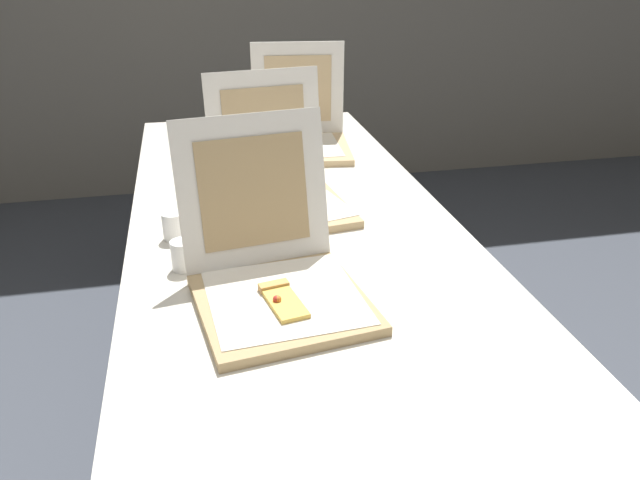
% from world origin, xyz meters
% --- Properties ---
extents(table, '(0.88, 2.38, 0.73)m').
position_xyz_m(table, '(0.00, 0.65, 0.68)').
color(table, silver).
rests_on(table, ground).
extents(pizza_box_front, '(0.40, 0.46, 0.36)m').
position_xyz_m(pizza_box_front, '(-0.11, 0.34, 0.78)').
color(pizza_box_front, tan).
rests_on(pizza_box_front, table).
extents(pizza_box_middle, '(0.39, 0.43, 0.36)m').
position_xyz_m(pizza_box_middle, '(-0.02, 0.83, 0.78)').
color(pizza_box_middle, tan).
rests_on(pizza_box_middle, table).
extents(pizza_box_back, '(0.38, 0.38, 0.36)m').
position_xyz_m(pizza_box_back, '(0.13, 1.35, 0.78)').
color(pizza_box_back, tan).
rests_on(pizza_box_back, table).
extents(cup_white_far, '(0.05, 0.05, 0.07)m').
position_xyz_m(cup_white_far, '(-0.20, 1.06, 0.76)').
color(cup_white_far, white).
rests_on(cup_white_far, table).
extents(cup_white_near_center, '(0.05, 0.05, 0.07)m').
position_xyz_m(cup_white_near_center, '(-0.30, 0.51, 0.76)').
color(cup_white_near_center, white).
rests_on(cup_white_near_center, table).
extents(cup_white_mid, '(0.05, 0.05, 0.07)m').
position_xyz_m(cup_white_mid, '(-0.32, 0.68, 0.76)').
color(cup_white_mid, white).
rests_on(cup_white_mid, table).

